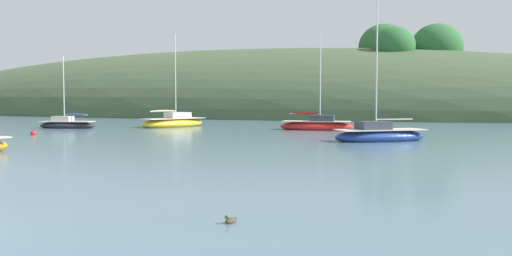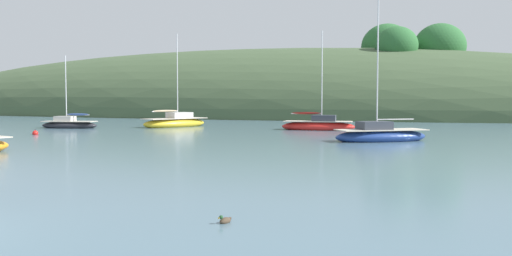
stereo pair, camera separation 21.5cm
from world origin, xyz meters
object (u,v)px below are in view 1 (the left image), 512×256
Objects in this scene: sailboat_orange_cutter at (317,125)px; duck_lone_left at (231,221)px; sailboat_white_near at (380,135)px; mooring_buoy_outer at (33,133)px; sailboat_cream_ketch at (67,124)px; sailboat_navy_dinghy at (173,122)px.

sailboat_orange_cutter is 21.48× the size of duck_lone_left.
mooring_buoy_outer is at bearing -172.15° from sailboat_white_near.
sailboat_cream_ketch is 9.31m from mooring_buoy_outer.
sailboat_orange_cutter is (22.96, 5.74, 0.06)m from sailboat_cream_ketch.
mooring_buoy_outer is at bearing -143.29° from sailboat_orange_cutter.
sailboat_white_near is 1.06× the size of sailboat_orange_cutter.
sailboat_orange_cutter is at bearing 36.71° from mooring_buoy_outer.
sailboat_navy_dinghy is 14.70m from mooring_buoy_outer.
sailboat_navy_dinghy is at bearing 154.09° from sailboat_white_near.
sailboat_white_near is 26.14m from mooring_buoy_outer.
sailboat_cream_ketch is at bearing 170.81° from sailboat_white_near.
duck_lone_left is (29.81, -29.32, -0.30)m from sailboat_cream_ketch.
mooring_buoy_outer reaches higher than duck_lone_left.
duck_lone_left is (-0.08, -24.49, -0.34)m from sailboat_white_near.
sailboat_white_near is at bearing -25.91° from sailboat_navy_dinghy.
sailboat_orange_cutter reaches higher than duck_lone_left.
sailboat_navy_dinghy is 14.64m from sailboat_orange_cutter.
sailboat_navy_dinghy reaches higher than duck_lone_left.
sailboat_cream_ketch is 41.81m from duck_lone_left.
sailboat_cream_ketch is 30.28m from sailboat_white_near.
sailboat_orange_cutter is 23.65m from mooring_buoy_outer.
sailboat_navy_dinghy is at bearing 34.15° from sailboat_cream_ketch.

